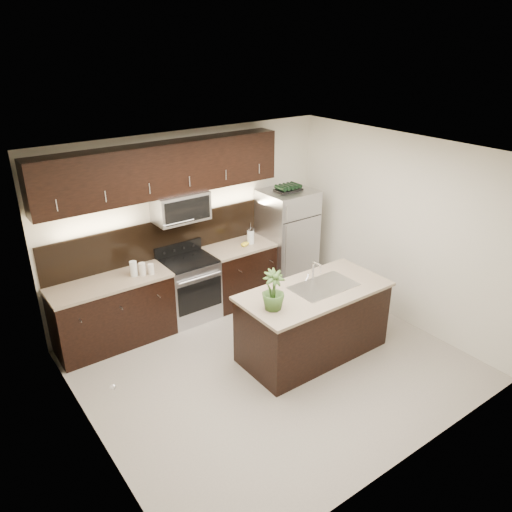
{
  "coord_description": "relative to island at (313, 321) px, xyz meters",
  "views": [
    {
      "loc": [
        -3.28,
        -4.14,
        3.89
      ],
      "look_at": [
        0.13,
        0.55,
        1.3
      ],
      "focal_mm": 35.0,
      "sensor_mm": 36.0,
      "label": 1
    }
  ],
  "objects": [
    {
      "name": "sink_faucet",
      "position": [
        0.15,
        0.01,
        0.48
      ],
      "size": [
        0.84,
        0.5,
        0.28
      ],
      "color": "silver",
      "rests_on": "island"
    },
    {
      "name": "room_walls",
      "position": [
        -0.71,
        0.04,
        1.22
      ],
      "size": [
        4.52,
        4.02,
        2.71
      ],
      "color": "beige",
      "rests_on": "ground"
    },
    {
      "name": "french_press",
      "position": [
        0.22,
        1.71,
        0.59
      ],
      "size": [
        0.11,
        0.11,
        0.33
      ],
      "rotation": [
        0.0,
        0.0,
        0.35
      ],
      "color": "silver",
      "rests_on": "counter_run"
    },
    {
      "name": "bananas",
      "position": [
        0.06,
        1.68,
        0.49
      ],
      "size": [
        0.19,
        0.17,
        0.05
      ],
      "primitive_type": "ellipsoid",
      "rotation": [
        0.0,
        0.0,
        0.43
      ],
      "color": "yellow",
      "rests_on": "counter_run"
    },
    {
      "name": "refrigerator",
      "position": [
        0.94,
        1.7,
        0.36
      ],
      "size": [
        0.8,
        0.72,
        1.66
      ],
      "primitive_type": "cube",
      "color": "#B2B2B7",
      "rests_on": "ground"
    },
    {
      "name": "canisters",
      "position": [
        -1.6,
        1.68,
        0.56
      ],
      "size": [
        0.29,
        0.17,
        0.21
      ],
      "rotation": [
        0.0,
        0.0,
        -0.4
      ],
      "color": "silver",
      "rests_on": "counter_run"
    },
    {
      "name": "wine_rack",
      "position": [
        0.94,
        1.7,
        1.23
      ],
      "size": [
        0.41,
        0.25,
        0.1
      ],
      "color": "black",
      "rests_on": "refrigerator"
    },
    {
      "name": "counter_run",
      "position": [
        -1.06,
        1.76,
        -0.0
      ],
      "size": [
        3.51,
        0.65,
        0.94
      ],
      "color": "black",
      "rests_on": "ground"
    },
    {
      "name": "upper_fixtures",
      "position": [
        -1.03,
        1.91,
        1.67
      ],
      "size": [
        3.49,
        0.4,
        1.66
      ],
      "color": "black",
      "rests_on": "counter_run"
    },
    {
      "name": "ground",
      "position": [
        -0.6,
        0.07,
        -0.47
      ],
      "size": [
        4.5,
        4.5,
        0.0
      ],
      "primitive_type": "plane",
      "color": "gray",
      "rests_on": "ground"
    },
    {
      "name": "plant",
      "position": [
        -0.72,
        -0.07,
        0.71
      ],
      "size": [
        0.29,
        0.29,
        0.49
      ],
      "primitive_type": "imported",
      "rotation": [
        0.0,
        0.0,
        -0.07
      ],
      "color": "#304D1F",
      "rests_on": "island"
    },
    {
      "name": "island",
      "position": [
        0.0,
        0.0,
        0.0
      ],
      "size": [
        1.96,
        0.96,
        0.94
      ],
      "color": "black",
      "rests_on": "ground"
    }
  ]
}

